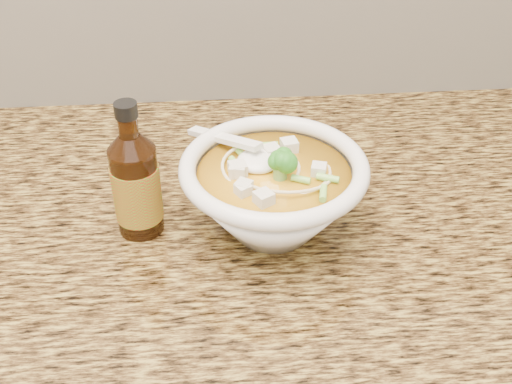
{
  "coord_description": "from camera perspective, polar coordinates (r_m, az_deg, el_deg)",
  "views": [
    {
      "loc": [
        0.23,
        1.08,
        1.39
      ],
      "look_at": [
        0.28,
        1.66,
        0.95
      ],
      "focal_mm": 45.0,
      "sensor_mm": 36.0,
      "label": 1
    }
  ],
  "objects": [
    {
      "name": "counter_slab",
      "position": [
        0.82,
        -19.83,
        -4.39
      ],
      "size": [
        4.0,
        0.68,
        0.04
      ],
      "primitive_type": "cube",
      "color": "olive",
      "rests_on": "cabinet"
    },
    {
      "name": "soup_bowl",
      "position": [
        0.73,
        1.54,
        -0.22
      ],
      "size": [
        0.21,
        0.21,
        0.12
      ],
      "rotation": [
        0.0,
        0.0,
        0.39
      ],
      "color": "white",
      "rests_on": "counter_slab"
    },
    {
      "name": "hot_sauce_bottle",
      "position": [
        0.73,
        -10.61,
        0.64
      ],
      "size": [
        0.06,
        0.06,
        0.17
      ],
      "rotation": [
        0.0,
        0.0,
        0.16
      ],
      "color": "#361907",
      "rests_on": "counter_slab"
    }
  ]
}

